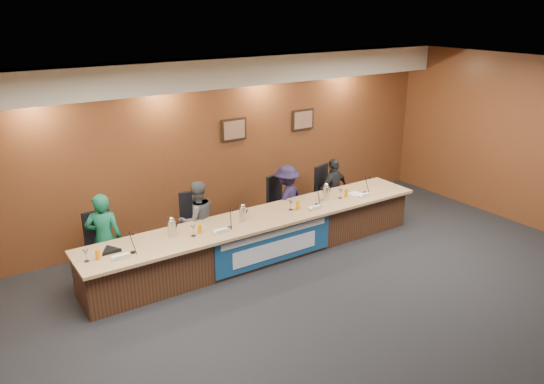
{
  "coord_description": "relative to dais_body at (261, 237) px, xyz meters",
  "views": [
    {
      "loc": [
        -4.35,
        -4.48,
        4.08
      ],
      "look_at": [
        0.24,
        2.44,
        1.11
      ],
      "focal_mm": 35.0,
      "sensor_mm": 36.0,
      "label": 1
    }
  ],
  "objects": [
    {
      "name": "water_glass_c",
      "position": [
        0.55,
        -0.07,
        0.49
      ],
      "size": [
        0.08,
        0.08,
        0.18
      ],
      "primitive_type": "cylinder",
      "color": "silver",
      "rests_on": "dais_top"
    },
    {
      "name": "wall_back",
      "position": [
        0.0,
        1.6,
        1.25
      ],
      "size": [
        10.0,
        0.04,
        3.2
      ],
      "primitive_type": "cube",
      "color": "brown",
      "rests_on": "floor"
    },
    {
      "name": "water_glass_d",
      "position": [
        1.62,
        -0.1,
        0.49
      ],
      "size": [
        0.08,
        0.08,
        0.18
      ],
      "primitive_type": "cylinder",
      "color": "silver",
      "rests_on": "dais_top"
    },
    {
      "name": "speakerphone",
      "position": [
        -2.51,
        0.03,
        0.43
      ],
      "size": [
        0.32,
        0.32,
        0.05
      ],
      "primitive_type": "cylinder",
      "color": "black",
      "rests_on": "dais_top"
    },
    {
      "name": "dais_top",
      "position": [
        0.0,
        -0.05,
        0.38
      ],
      "size": [
        6.1,
        0.95,
        0.05
      ],
      "primitive_type": "cube",
      "color": "tan",
      "rests_on": "dais_body"
    },
    {
      "name": "nameplate_d",
      "position": [
        2.05,
        -0.31,
        0.45
      ],
      "size": [
        0.24,
        0.08,
        0.1
      ],
      "primitive_type": "cube",
      "rotation": [
        0.31,
        0.0,
        0.0
      ],
      "color": "white",
      "rests_on": "dais_top"
    },
    {
      "name": "microphone_a",
      "position": [
        -2.26,
        -0.17,
        0.41
      ],
      "size": [
        0.07,
        0.07,
        0.02
      ],
      "primitive_type": "cylinder",
      "color": "black",
      "rests_on": "dais_top"
    },
    {
      "name": "microphone_b",
      "position": [
        -0.69,
        -0.16,
        0.41
      ],
      "size": [
        0.07,
        0.07,
        0.02
      ],
      "primitive_type": "cylinder",
      "color": "black",
      "rests_on": "dais_top"
    },
    {
      "name": "office_chair_d",
      "position": [
        2.04,
        0.67,
        0.13
      ],
      "size": [
        0.61,
        0.61,
        0.08
      ],
      "primitive_type": "cube",
      "rotation": [
        0.0,
        0.0,
        0.33
      ],
      "color": "black",
      "rests_on": "floor"
    },
    {
      "name": "panelist_b",
      "position": [
        -0.9,
        0.57,
        0.33
      ],
      "size": [
        0.67,
        0.53,
        1.35
      ],
      "primitive_type": "imported",
      "rotation": [
        0.0,
        0.0,
        3.12
      ],
      "color": "#494A4E",
      "rests_on": "floor"
    },
    {
      "name": "paper_stack",
      "position": [
        2.02,
        -0.11,
        0.4
      ],
      "size": [
        0.26,
        0.33,
        0.01
      ],
      "primitive_type": "cube",
      "rotation": [
        0.0,
        0.0,
        0.14
      ],
      "color": "white",
      "rests_on": "dais_top"
    },
    {
      "name": "nameplate_b",
      "position": [
        -0.88,
        -0.29,
        0.45
      ],
      "size": [
        0.24,
        0.08,
        0.1
      ],
      "primitive_type": "cube",
      "rotation": [
        0.31,
        0.0,
        0.0
      ],
      "color": "white",
      "rests_on": "dais_top"
    },
    {
      "name": "soffit",
      "position": [
        0.0,
        1.35,
        2.6
      ],
      "size": [
        10.0,
        0.5,
        0.5
      ],
      "primitive_type": "cube",
      "color": "beige",
      "rests_on": "wall_back"
    },
    {
      "name": "juice_glass_b",
      "position": [
        -1.17,
        -0.09,
        0.47
      ],
      "size": [
        0.06,
        0.06,
        0.15
      ],
      "primitive_type": "cylinder",
      "color": "orange",
      "rests_on": "dais_top"
    },
    {
      "name": "nameplate_c",
      "position": [
        0.93,
        -0.31,
        0.45
      ],
      "size": [
        0.24,
        0.08,
        0.1
      ],
      "primitive_type": "cube",
      "rotation": [
        0.31,
        0.0,
        0.0
      ],
      "color": "white",
      "rests_on": "dais_top"
    },
    {
      "name": "microphone_c",
      "position": [
        1.07,
        -0.12,
        0.41
      ],
      "size": [
        0.07,
        0.07,
        0.02
      ],
      "primitive_type": "cylinder",
      "color": "black",
      "rests_on": "dais_top"
    },
    {
      "name": "nameplate_a",
      "position": [
        -2.46,
        -0.3,
        0.45
      ],
      "size": [
        0.24,
        0.08,
        0.1
      ],
      "primitive_type": "cube",
      "rotation": [
        0.31,
        0.0,
        0.0
      ],
      "color": "white",
      "rests_on": "dais_top"
    },
    {
      "name": "floor",
      "position": [
        0.0,
        -2.4,
        -0.35
      ],
      "size": [
        10.0,
        10.0,
        0.0
      ],
      "primitive_type": "plane",
      "color": "black",
      "rests_on": "ground"
    },
    {
      "name": "dais_body",
      "position": [
        0.0,
        0.0,
        0.0
      ],
      "size": [
        6.0,
        0.8,
        0.7
      ],
      "primitive_type": "cube",
      "color": "#422616",
      "rests_on": "floor"
    },
    {
      "name": "juice_glass_a",
      "position": [
        -2.73,
        -0.11,
        0.47
      ],
      "size": [
        0.06,
        0.06,
        0.15
      ],
      "primitive_type": "cylinder",
      "color": "orange",
      "rests_on": "dais_top"
    },
    {
      "name": "banner_text_lower",
      "position": [
        0.0,
        -0.43,
        -0.05
      ],
      "size": [
        1.6,
        0.01,
        0.28
      ],
      "primitive_type": "cube",
      "color": "silver",
      "rests_on": "banner"
    },
    {
      "name": "juice_glass_d",
      "position": [
        1.75,
        -0.11,
        0.47
      ],
      "size": [
        0.06,
        0.06,
        0.15
      ],
      "primitive_type": "cylinder",
      "color": "orange",
      "rests_on": "dais_top"
    },
    {
      "name": "banner_text_upper",
      "position": [
        0.0,
        -0.43,
        0.23
      ],
      "size": [
        2.0,
        0.01,
        0.1
      ],
      "primitive_type": "cube",
      "color": "silver",
      "rests_on": "banner"
    },
    {
      "name": "microphone_d",
      "position": [
        2.2,
        -0.14,
        0.41
      ],
      "size": [
        0.07,
        0.07,
        0.02
      ],
      "primitive_type": "cylinder",
      "color": "black",
      "rests_on": "dais_top"
    },
    {
      "name": "banner",
      "position": [
        0.0,
        -0.41,
        0.03
      ],
      "size": [
        2.2,
        0.02,
        0.65
      ],
      "primitive_type": "cube",
      "color": "navy",
      "rests_on": "dais_body"
    },
    {
      "name": "office_chair_c",
      "position": [
        0.92,
        0.67,
        0.13
      ],
      "size": [
        0.61,
        0.61,
        0.08
      ],
      "primitive_type": "cube",
      "rotation": [
        0.0,
        0.0,
        0.34
      ],
      "color": "black",
      "rests_on": "floor"
    },
    {
      "name": "carafe_right",
      "position": [
        1.34,
        -0.03,
        0.53
      ],
      "size": [
        0.12,
        0.12,
        0.26
      ],
      "primitive_type": "cylinder",
      "color": "silver",
      "rests_on": "dais_top"
    },
    {
      "name": "ceiling",
      "position": [
        0.0,
        -2.4,
        2.85
      ],
      "size": [
        10.0,
        8.0,
        0.04
      ],
      "primitive_type": "cube",
      "color": "silver",
      "rests_on": "wall_back"
    },
    {
      "name": "water_glass_a",
      "position": [
        -2.88,
        -0.08,
        0.49
      ],
      "size": [
        0.08,
        0.08,
        0.18
      ],
      "primitive_type": "cylinder",
      "color": "silver",
      "rests_on": "dais_top"
    },
    {
      "name": "office_chair_a",
      "position": [
        -2.44,
        0.67,
        0.13
      ],
      "size": [
        0.5,
        0.5,
        0.08
      ],
      "primitive_type": "cube",
      "rotation": [
        0.0,
        0.0,
        0.04
      ],
      "color": "black",
      "rests_on": "floor"
    },
    {
      "name": "juice_glass_c",
      "position": [
        0.66,
        -0.13,
        0.47
      ],
      "size": [
        0.06,
        0.06,
        0.15
      ],
      "primitive_type": "cylinder",
      "color": "orange",
      "rests_on": "dais_top"
    },
    {
      "name": "carafe_mid",
      "position": [
        -0.38,
        -0.04,
        0.52
      ],
      "size": [
        0.11,
        0.11,
        0.24
      ],
      "primitive_type": "cylinder",
      "color": "silver",
      "rests_on": "dais_top"
    },
    {
      "name": "panelist_d",
      "position": [
        2.04,
        0.57,
        0.28
      ],
      "size": [
        0.78,
        0.43,
        1.26
      ],
      "primitive_type": "imported",
      "rotation": [
        0.0,
        0.0,
        3.31
      ],
      "color": "black",
      "rests_on": "floor"
    },
    {
      "name": "wall_photo_left",
      "position": [
        0.4,
        1.57,
        1.5
      ],
      "size": [
        0.52,
        0.04,
        0.42
      ],
      "primitive_type": "cube",
      "color": "black",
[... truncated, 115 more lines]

